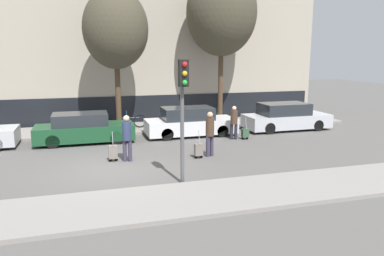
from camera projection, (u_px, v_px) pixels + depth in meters
The scene contains 17 objects.
ground_plane at pixel (113, 168), 13.52m from camera, with size 80.00×80.00×0.00m, color #565451.
sidewalk_near at pixel (125, 206), 9.98m from camera, with size 28.00×2.50×0.12m.
sidewalk_far at pixel (103, 130), 20.10m from camera, with size 28.00×3.00×0.12m.
building_facade at pixel (94, 9), 22.28m from camera, with size 28.00×3.03×13.46m.
parked_car_1 at pixel (84, 129), 17.35m from camera, with size 4.46×1.72×1.39m.
parked_car_2 at pixel (190, 122), 18.85m from camera, with size 4.53×1.77×1.44m.
parked_car_3 at pixel (286, 117), 20.34m from camera, with size 4.64×1.82×1.46m.
pedestrian_left at pixel (127, 135), 14.21m from camera, with size 0.34×0.34×1.79m.
trolley_left at pixel (113, 152), 14.32m from camera, with size 0.34×0.29×1.17m.
pedestrian_center at pixel (210, 131), 14.93m from camera, with size 0.34×0.34×1.81m.
trolley_center at pixel (199, 150), 14.75m from camera, with size 0.34×0.29×1.13m.
pedestrian_right at pixel (234, 121), 17.96m from camera, with size 0.34×0.34×1.62m.
trolley_right at pixel (245, 133), 18.04m from camera, with size 0.34×0.29×1.06m.
traffic_light at pixel (183, 97), 11.31m from camera, with size 0.28×0.47×3.90m.
parked_bicycle at pixel (130, 121), 20.21m from camera, with size 1.77×0.06×0.96m.
bare_tree_near_crossing at pixel (116, 29), 18.95m from camera, with size 3.31×3.31×7.22m.
bare_tree_down_street at pixel (221, 13), 21.02m from camera, with size 3.98×3.98×8.68m.
Camera 1 is at (-0.90, -13.26, 4.04)m, focal length 35.00 mm.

